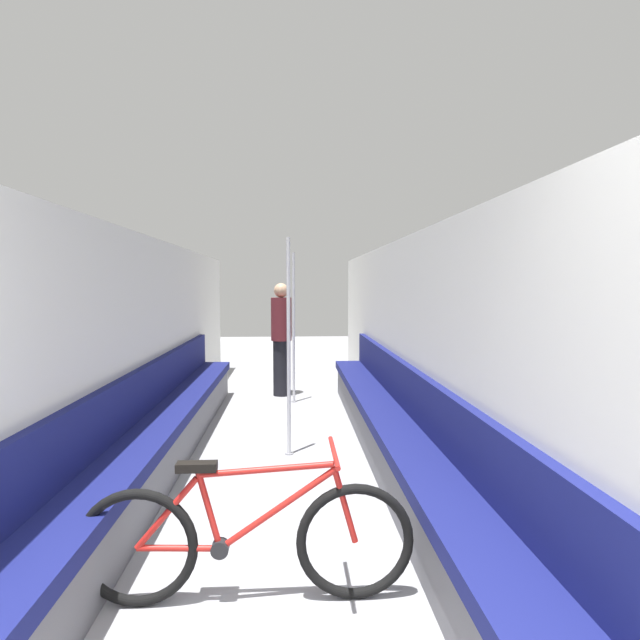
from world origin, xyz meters
TOP-DOWN VIEW (x-y plane):
  - wall_left at (-1.27, 3.60)m, footprint 0.10×10.40m
  - wall_right at (1.27, 3.60)m, footprint 0.10×10.40m
  - bench_seat_row_left at (-1.03, 3.62)m, footprint 0.43×6.17m
  - bench_seat_row_right at (1.03, 3.62)m, footprint 0.43×6.17m
  - bicycle at (-0.10, 1.75)m, footprint 1.70×0.46m
  - grab_pole_near at (0.16, 6.13)m, footprint 0.08×0.08m
  - grab_pole_far at (0.10, 3.98)m, footprint 0.08×0.08m
  - passenger_standing at (-0.02, 6.57)m, footprint 0.30×0.30m

SIDE VIEW (x-z plane):
  - bench_seat_row_left at x=-1.03m, z-range -0.14..0.75m
  - bench_seat_row_right at x=1.03m, z-range -0.14..0.75m
  - bicycle at x=-0.10m, z-range -0.07..0.72m
  - passenger_standing at x=-0.02m, z-range 0.03..1.67m
  - grab_pole_near at x=0.16m, z-range -0.03..2.03m
  - grab_pole_far at x=0.10m, z-range -0.03..2.03m
  - wall_left at x=-1.27m, z-range 0.00..2.08m
  - wall_right at x=1.27m, z-range 0.00..2.08m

